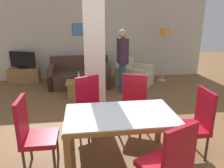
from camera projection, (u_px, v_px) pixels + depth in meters
name	position (u px, v px, depth m)	size (l,w,h in m)	color
ground_plane	(120.00, 160.00, 3.21)	(18.00, 18.00, 0.00)	brown
back_wall	(97.00, 37.00, 7.07)	(7.20, 0.09, 2.70)	beige
divider_pillar	(94.00, 51.00, 4.28)	(0.40, 0.35, 2.70)	beige
dining_table	(120.00, 124.00, 3.03)	(1.52, 0.90, 0.74)	brown
dining_chair_far_left	(91.00, 104.00, 3.79)	(0.61, 0.61, 1.03)	#A20D25
dining_chair_near_right	(169.00, 162.00, 2.29)	(0.61, 0.61, 1.03)	maroon
dining_chair_head_right	(196.00, 121.00, 3.18)	(0.46, 0.46, 1.03)	#A20E22
dining_chair_far_right	(133.00, 102.00, 3.89)	(0.61, 0.61, 1.03)	#A5131F
dining_chair_head_left	(33.00, 132.00, 2.89)	(0.46, 0.46, 1.03)	maroon
sofa	(80.00, 76.00, 6.53)	(1.76, 0.93, 0.84)	#463125
armchair	(134.00, 77.00, 6.51)	(1.21, 1.22, 0.78)	beige
coffee_table	(78.00, 89.00, 5.65)	(0.61, 0.51, 0.41)	olive
bottle	(79.00, 77.00, 5.56)	(0.07, 0.07, 0.26)	#B2B7BC
tv_stand	(24.00, 75.00, 6.84)	(0.92, 0.40, 0.46)	olive
tv_screen	(23.00, 60.00, 6.70)	(0.81, 0.35, 0.51)	black
floor_lamp	(165.00, 37.00, 6.69)	(0.29, 0.29, 1.66)	#B7B7BC
standing_person	(123.00, 57.00, 5.69)	(0.26, 0.40, 1.69)	#2C4962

